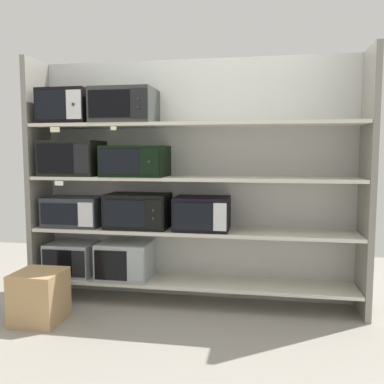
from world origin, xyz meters
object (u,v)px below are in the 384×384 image
(microwave_1, at_px, (126,260))
(microwave_7, at_px, (68,107))
(microwave_0, at_px, (71,259))
(microwave_8, at_px, (125,106))
(microwave_5, at_px, (73,158))
(microwave_3, at_px, (138,211))
(microwave_4, at_px, (202,213))
(microwave_2, at_px, (75,211))
(microwave_6, at_px, (136,161))
(shipping_carton, at_px, (39,297))

(microwave_1, height_order, microwave_7, microwave_7)
(microwave_0, xyz_separation_m, microwave_7, (0.01, -0.00, 1.41))
(microwave_8, bearing_deg, microwave_5, -179.98)
(microwave_3, relative_size, microwave_8, 1.03)
(microwave_4, bearing_deg, microwave_8, 179.99)
(microwave_0, distance_m, microwave_8, 1.51)
(microwave_2, bearing_deg, microwave_6, -0.03)
(microwave_2, height_order, microwave_8, microwave_8)
(microwave_6, distance_m, microwave_8, 0.50)
(microwave_5, relative_size, microwave_6, 0.93)
(microwave_0, bearing_deg, shipping_carton, -89.24)
(microwave_0, bearing_deg, microwave_6, 0.01)
(microwave_0, height_order, microwave_6, microwave_6)
(microwave_1, height_order, microwave_2, microwave_2)
(microwave_0, height_order, microwave_8, microwave_8)
(microwave_4, relative_size, microwave_7, 1.06)
(microwave_3, relative_size, microwave_4, 1.17)
(microwave_6, bearing_deg, microwave_7, -179.99)
(microwave_0, height_order, shipping_carton, microwave_0)
(microwave_5, bearing_deg, shipping_carton, -93.22)
(microwave_0, xyz_separation_m, microwave_6, (0.65, 0.00, 0.92))
(microwave_1, distance_m, microwave_5, 1.06)
(microwave_3, bearing_deg, shipping_carton, -137.91)
(microwave_8, bearing_deg, shipping_carton, -132.65)
(microwave_3, relative_size, microwave_5, 1.09)
(microwave_1, bearing_deg, microwave_5, -179.98)
(microwave_2, distance_m, shipping_carton, 0.85)
(microwave_0, xyz_separation_m, microwave_1, (0.54, 0.00, 0.01))
(shipping_carton, bearing_deg, microwave_5, 86.78)
(microwave_2, bearing_deg, microwave_8, -0.03)
(microwave_7, bearing_deg, microwave_4, 0.00)
(microwave_5, xyz_separation_m, shipping_carton, (-0.03, -0.59, -1.10))
(microwave_2, xyz_separation_m, microwave_4, (1.20, -0.00, 0.01))
(microwave_1, height_order, microwave_6, microwave_6)
(microwave_4, relative_size, microwave_8, 0.88)
(shipping_carton, bearing_deg, microwave_6, 42.64)
(microwave_4, distance_m, microwave_8, 1.18)
(microwave_0, xyz_separation_m, microwave_2, (0.05, 0.00, 0.45))
(microwave_5, bearing_deg, microwave_7, -180.00)
(microwave_7, bearing_deg, microwave_8, 0.02)
(microwave_5, xyz_separation_m, microwave_8, (0.51, 0.00, 0.46))
(microwave_5, height_order, microwave_7, microwave_7)
(microwave_7, distance_m, microwave_8, 0.54)
(microwave_2, bearing_deg, microwave_7, -179.31)
(microwave_2, distance_m, microwave_8, 1.08)
(microwave_4, height_order, shipping_carton, microwave_4)
(microwave_5, height_order, microwave_8, microwave_8)
(microwave_0, relative_size, microwave_7, 0.96)
(microwave_8, bearing_deg, microwave_3, 0.01)
(microwave_0, xyz_separation_m, microwave_8, (0.55, 0.00, 1.41))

